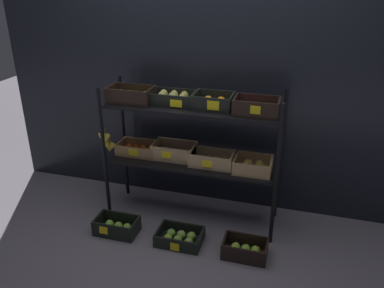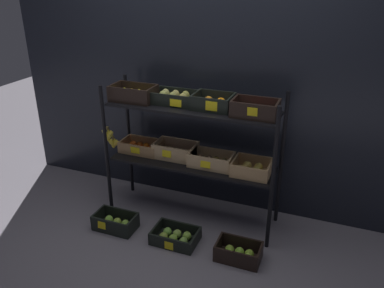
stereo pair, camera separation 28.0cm
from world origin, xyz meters
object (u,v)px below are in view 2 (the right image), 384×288
(crate_ground_left_apple_green, at_px, (175,237))
(display_rack, at_px, (190,133))
(crate_ground_center_apple_green, at_px, (238,253))
(crate_ground_apple_green, at_px, (116,223))

(crate_ground_left_apple_green, bearing_deg, display_rack, 94.23)
(display_rack, relative_size, crate_ground_center_apple_green, 4.57)
(display_rack, relative_size, crate_ground_left_apple_green, 4.26)
(display_rack, distance_m, crate_ground_left_apple_green, 0.86)
(display_rack, distance_m, crate_ground_center_apple_green, 1.03)
(crate_ground_apple_green, height_order, crate_ground_left_apple_green, crate_ground_apple_green)
(crate_ground_apple_green, distance_m, crate_ground_center_apple_green, 1.09)
(display_rack, bearing_deg, crate_ground_apple_green, -139.97)
(display_rack, bearing_deg, crate_ground_left_apple_green, -85.77)
(crate_ground_apple_green, relative_size, crate_ground_left_apple_green, 0.97)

